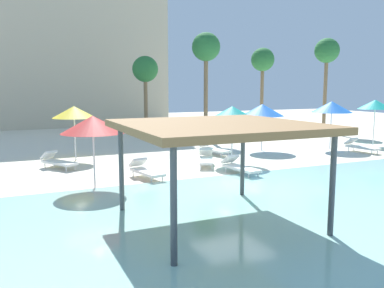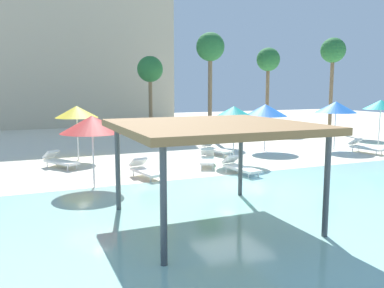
# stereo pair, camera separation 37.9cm
# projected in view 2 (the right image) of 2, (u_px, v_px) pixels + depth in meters

# --- Properties ---
(ground_plane) EXTENTS (80.00, 80.00, 0.00)m
(ground_plane) POSITION_uv_depth(u_px,v_px,m) (232.00, 186.00, 14.55)
(ground_plane) COLOR beige
(lagoon_water) EXTENTS (44.00, 13.50, 0.04)m
(lagoon_water) POSITION_uv_depth(u_px,v_px,m) (337.00, 233.00, 9.76)
(lagoon_water) COLOR #99D1C6
(lagoon_water) RESTS_ON ground
(shade_pavilion) EXTENTS (4.69, 4.69, 2.63)m
(shade_pavilion) POSITION_uv_depth(u_px,v_px,m) (212.00, 129.00, 10.22)
(shade_pavilion) COLOR #42474C
(shade_pavilion) RESTS_ON ground
(beach_umbrella_teal_0) EXTENTS (2.04, 2.04, 2.77)m
(beach_umbrella_teal_0) POSITION_uv_depth(u_px,v_px,m) (381.00, 105.00, 24.23)
(beach_umbrella_teal_0) COLOR silver
(beach_umbrella_teal_0) RESTS_ON ground
(beach_umbrella_teal_1) EXTENTS (2.33, 2.33, 2.66)m
(beach_umbrella_teal_1) POSITION_uv_depth(u_px,v_px,m) (234.00, 113.00, 18.55)
(beach_umbrella_teal_1) COLOR silver
(beach_umbrella_teal_1) RESTS_ON ground
(beach_umbrella_blue_2) EXTENTS (2.29, 2.29, 2.73)m
(beach_umbrella_blue_2) POSITION_uv_depth(u_px,v_px,m) (336.00, 107.00, 22.72)
(beach_umbrella_blue_2) COLOR silver
(beach_umbrella_blue_2) RESTS_ON ground
(beach_umbrella_yellow_4) EXTENTS (2.06, 2.06, 2.62)m
(beach_umbrella_yellow_4) POSITION_uv_depth(u_px,v_px,m) (77.00, 112.00, 19.50)
(beach_umbrella_yellow_4) COLOR silver
(beach_umbrella_yellow_4) RESTS_ON ground
(beach_umbrella_red_5) EXTENTS (2.21, 2.21, 2.55)m
(beach_umbrella_red_5) POSITION_uv_depth(u_px,v_px,m) (92.00, 124.00, 13.99)
(beach_umbrella_red_5) COLOR silver
(beach_umbrella_red_5) RESTS_ON ground
(beach_umbrella_blue_7) EXTENTS (2.39, 2.39, 2.60)m
(beach_umbrella_blue_7) POSITION_uv_depth(u_px,v_px,m) (266.00, 110.00, 22.28)
(beach_umbrella_blue_7) COLOR silver
(beach_umbrella_blue_7) RESTS_ON ground
(lounge_chair_0) EXTENTS (0.86, 1.96, 0.74)m
(lounge_chair_0) POSITION_uv_depth(u_px,v_px,m) (364.00, 147.00, 21.87)
(lounge_chair_0) COLOR white
(lounge_chair_0) RESTS_ON ground
(lounge_chair_2) EXTENTS (0.87, 1.96, 0.74)m
(lounge_chair_2) POSITION_uv_depth(u_px,v_px,m) (239.00, 166.00, 16.40)
(lounge_chair_2) COLOR white
(lounge_chair_2) RESTS_ON ground
(lounge_chair_3) EXTENTS (1.50, 1.93, 0.74)m
(lounge_chair_3) POSITION_uv_depth(u_px,v_px,m) (59.00, 160.00, 17.77)
(lounge_chair_3) COLOR white
(lounge_chair_3) RESTS_ON ground
(lounge_chair_4) EXTENTS (1.03, 1.98, 0.74)m
(lounge_chair_4) POSITION_uv_depth(u_px,v_px,m) (216.00, 149.00, 21.16)
(lounge_chair_4) COLOR white
(lounge_chair_4) RESTS_ON ground
(lounge_chair_5) EXTENTS (1.36, 1.97, 0.74)m
(lounge_chair_5) POSITION_uv_depth(u_px,v_px,m) (207.00, 158.00, 18.22)
(lounge_chair_5) COLOR white
(lounge_chair_5) RESTS_ON ground
(lounge_chair_6) EXTENTS (0.97, 1.98, 0.74)m
(lounge_chair_6) POSITION_uv_depth(u_px,v_px,m) (145.00, 170.00, 15.76)
(lounge_chair_6) COLOR white
(lounge_chair_6) RESTS_ON ground
(palm_tree_0) EXTENTS (1.90, 1.90, 7.14)m
(palm_tree_0) POSITION_uv_depth(u_px,v_px,m) (210.00, 50.00, 26.91)
(palm_tree_0) COLOR brown
(palm_tree_0) RESTS_ON ground
(palm_tree_1) EXTENTS (1.90, 1.90, 7.29)m
(palm_tree_1) POSITION_uv_depth(u_px,v_px,m) (333.00, 53.00, 31.03)
(palm_tree_1) COLOR brown
(palm_tree_1) RESTS_ON ground
(palm_tree_2) EXTENTS (1.90, 1.90, 5.80)m
(palm_tree_2) POSITION_uv_depth(u_px,v_px,m) (150.00, 71.00, 29.74)
(palm_tree_2) COLOR brown
(palm_tree_2) RESTS_ON ground
(palm_tree_3) EXTENTS (1.90, 1.90, 6.72)m
(palm_tree_3) POSITION_uv_depth(u_px,v_px,m) (268.00, 62.00, 32.88)
(palm_tree_3) COLOR brown
(palm_tree_3) RESTS_ON ground
(hotel_block_0) EXTENTS (19.05, 8.98, 17.46)m
(hotel_block_0) POSITION_uv_depth(u_px,v_px,m) (63.00, 32.00, 38.08)
(hotel_block_0) COLOR beige
(hotel_block_0) RESTS_ON ground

